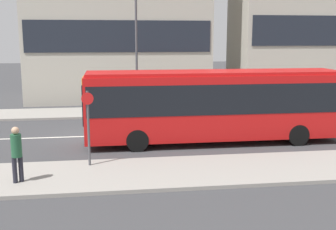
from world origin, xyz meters
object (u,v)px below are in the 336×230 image
at_px(parked_car_0, 283,107).
at_px(street_lamp, 136,35).
at_px(city_bus, 214,102).
at_px(pedestrian_near_stop, 17,151).
at_px(bus_stop_sign, 88,123).

xyz_separation_m(parked_car_0, street_lamp, (-8.66, 2.05, 4.31)).
height_order(city_bus, pedestrian_near_stop, city_bus).
bearing_deg(parked_car_0, pedestrian_near_stop, -143.09).
xyz_separation_m(city_bus, street_lamp, (-3.04, 7.32, 3.05)).
bearing_deg(pedestrian_near_stop, city_bus, -175.66).
bearing_deg(parked_car_0, street_lamp, 166.71).
bearing_deg(street_lamp, parked_car_0, -13.29).
height_order(bus_stop_sign, street_lamp, street_lamp).
relative_size(city_bus, bus_stop_sign, 4.22).
distance_m(city_bus, parked_car_0, 7.81).
xyz_separation_m(bus_stop_sign, street_lamp, (2.49, 10.55, 3.20)).
height_order(parked_car_0, pedestrian_near_stop, pedestrian_near_stop).
relative_size(city_bus, parked_car_0, 2.55).
height_order(pedestrian_near_stop, street_lamp, street_lamp).
relative_size(city_bus, pedestrian_near_stop, 6.30).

